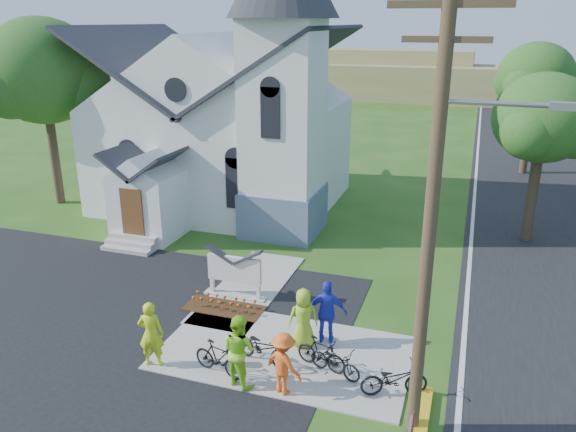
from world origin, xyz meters
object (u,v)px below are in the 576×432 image
(bike_0, at_px, (262,347))
(bike_2, at_px, (335,361))
(cyclist_2, at_px, (327,312))
(church_sign, at_px, (234,270))
(cyclist_1, at_px, (239,350))
(cyclist_3, at_px, (284,364))
(cyclist_0, at_px, (151,334))
(bike_3, at_px, (321,354))
(utility_pole, at_px, (435,208))
(bike_1, at_px, (219,358))
(cyclist_4, at_px, (303,318))
(bike_4, at_px, (394,379))

(bike_0, height_order, bike_2, bike_0)
(cyclist_2, bearing_deg, church_sign, -35.11)
(cyclist_1, bearing_deg, cyclist_3, -158.46)
(church_sign, distance_m, cyclist_0, 4.42)
(bike_3, bearing_deg, bike_2, -95.25)
(bike_0, relative_size, bike_2, 1.19)
(cyclist_0, relative_size, bike_2, 1.23)
(utility_pole, distance_m, bike_1, 7.13)
(church_sign, height_order, cyclist_2, cyclist_2)
(church_sign, bearing_deg, bike_0, -55.75)
(bike_1, distance_m, cyclist_2, 3.39)
(utility_pole, relative_size, cyclist_2, 5.20)
(bike_0, relative_size, cyclist_2, 0.95)
(cyclist_0, bearing_deg, cyclist_4, -164.43)
(bike_2, height_order, bike_3, bike_3)
(utility_pole, bearing_deg, cyclist_2, 134.53)
(church_sign, distance_m, bike_1, 4.48)
(church_sign, relative_size, bike_2, 1.44)
(cyclist_2, xyz_separation_m, cyclist_4, (-0.59, -0.42, -0.07))
(cyclist_4, height_order, bike_4, cyclist_4)
(cyclist_1, bearing_deg, bike_3, -123.18)
(cyclist_0, height_order, cyclist_4, cyclist_0)
(cyclist_3, bearing_deg, utility_pole, -162.37)
(church_sign, distance_m, bike_0, 4.12)
(bike_0, distance_m, bike_4, 3.61)
(cyclist_2, xyz_separation_m, bike_3, (0.20, -1.34, -0.51))
(cyclist_1, xyz_separation_m, cyclist_2, (1.62, 2.63, -0.01))
(cyclist_1, distance_m, bike_3, 2.29)
(bike_1, height_order, bike_3, bike_1)
(bike_0, xyz_separation_m, cyclist_3, (0.96, -1.02, 0.35))
(cyclist_2, relative_size, cyclist_4, 1.08)
(bike_0, height_order, cyclist_3, cyclist_3)
(church_sign, xyz_separation_m, cyclist_2, (3.68, -1.77, -0.02))
(utility_pole, bearing_deg, bike_4, 121.61)
(bike_0, relative_size, bike_1, 1.16)
(cyclist_3, bearing_deg, cyclist_0, 22.70)
(bike_1, relative_size, cyclist_2, 0.82)
(utility_pole, distance_m, cyclist_2, 6.01)
(utility_pole, height_order, cyclist_4, utility_pole)
(utility_pole, relative_size, bike_0, 5.47)
(bike_0, bearing_deg, utility_pole, -90.97)
(church_sign, xyz_separation_m, bike_1, (1.39, -4.22, -0.50))
(cyclist_3, bearing_deg, bike_0, -23.93)
(bike_0, xyz_separation_m, bike_1, (-0.91, -0.84, -0.01))
(bike_0, relative_size, bike_4, 1.08)
(bike_0, xyz_separation_m, bike_4, (3.60, -0.24, -0.04))
(bike_0, height_order, bike_4, bike_0)
(bike_0, bearing_deg, bike_3, -64.05)
(cyclist_1, height_order, bike_4, cyclist_1)
(utility_pole, bearing_deg, bike_2, 147.71)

